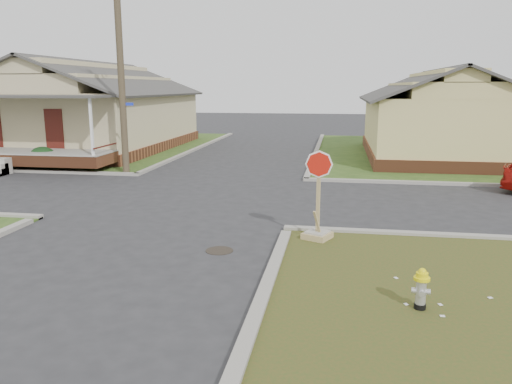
# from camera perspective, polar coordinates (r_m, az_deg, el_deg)

# --- Properties ---
(ground) EXTENTS (120.00, 120.00, 0.00)m
(ground) POSITION_cam_1_polar(r_m,az_deg,el_deg) (12.77, -13.36, -5.33)
(ground) COLOR #2A292C
(ground) RESTS_ON ground
(verge_far_left) EXTENTS (19.00, 19.00, 0.05)m
(verge_far_left) POSITION_cam_1_polar(r_m,az_deg,el_deg) (34.43, -21.95, 4.93)
(verge_far_left) COLOR #2C4719
(verge_far_left) RESTS_ON ground
(curbs) EXTENTS (80.00, 40.00, 0.12)m
(curbs) POSITION_cam_1_polar(r_m,az_deg,el_deg) (17.32, -7.03, -0.54)
(curbs) COLOR gray
(curbs) RESTS_ON ground
(manhole) EXTENTS (0.64, 0.64, 0.01)m
(manhole) POSITION_cam_1_polar(r_m,az_deg,el_deg) (11.64, -4.21, -6.69)
(manhole) COLOR black
(manhole) RESTS_ON ground
(corner_house) EXTENTS (10.10, 15.50, 5.30)m
(corner_house) POSITION_cam_1_polar(r_m,az_deg,el_deg) (31.63, -18.80, 8.72)
(corner_house) COLOR brown
(corner_house) RESTS_ON ground
(side_house_yellow) EXTENTS (7.60, 11.60, 4.70)m
(side_house_yellow) POSITION_cam_1_polar(r_m,az_deg,el_deg) (28.23, 20.15, 8.13)
(side_house_yellow) COLOR brown
(side_house_yellow) RESTS_ON ground
(utility_pole) EXTENTS (1.80, 0.28, 9.00)m
(utility_pole) POSITION_cam_1_polar(r_m,az_deg,el_deg) (22.07, -15.23, 14.00)
(utility_pole) COLOR #453727
(utility_pole) RESTS_ON ground
(fire_hydrant) EXTENTS (0.27, 0.27, 0.72)m
(fire_hydrant) POSITION_cam_1_polar(r_m,az_deg,el_deg) (8.93, 18.37, -10.22)
(fire_hydrant) COLOR black
(fire_hydrant) RESTS_ON ground
(stop_sign) EXTENTS (0.62, 0.61, 2.19)m
(stop_sign) POSITION_cam_1_polar(r_m,az_deg,el_deg) (12.32, 7.06, -3.19)
(stop_sign) COLOR #9E8756
(stop_sign) RESTS_ON ground
(hedge_right) EXTENTS (1.35, 1.11, 1.03)m
(hedge_right) POSITION_cam_1_polar(r_m,az_deg,el_deg) (24.77, -23.19, 3.67)
(hedge_right) COLOR #133415
(hedge_right) RESTS_ON verge_far_left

